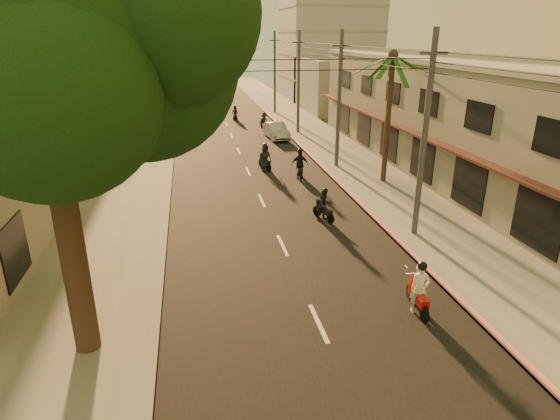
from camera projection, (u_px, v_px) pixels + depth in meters
The scene contains 19 objects.
ground at pixel (337, 364), 13.20m from camera, with size 160.00×160.00×0.00m, color #383023.
road at pixel (248, 171), 31.57m from camera, with size 10.00×140.00×0.02m, color black.
sidewalk_right at pixel (354, 165), 32.87m from camera, with size 5.00×140.00×0.12m, color slate.
sidewalk_left at pixel (133, 177), 30.23m from camera, with size 5.00×140.00×0.12m, color slate.
curb_stripe at pixel (344, 188), 27.84m from camera, with size 0.20×60.00×0.20m, color red.
shophouse_row at pixel (460, 116), 30.90m from camera, with size 8.80×34.20×7.30m.
broadleaf_tree at pixel (56, 45), 11.00m from camera, with size 9.60×8.70×12.10m.
palm_tree at pixel (392, 63), 26.78m from camera, with size 5.00×5.00×8.20m.
utility_poles at pixel (340, 70), 30.35m from camera, with size 1.20×48.26×9.00m.
filler_right at pixel (337, 85), 55.94m from camera, with size 8.00×14.00×6.00m, color #A09C90.
filler_left_near at pixel (70, 113), 41.18m from camera, with size 8.00×14.00×4.40m, color #A09C90.
filler_left_far at pixel (101, 79), 57.25m from camera, with size 8.00×14.00×7.00m, color #A09C90.
scooter_red at pixel (419, 290), 15.42m from camera, with size 0.79×1.90×1.87m.
scooter_mid_a at pixel (324, 206), 23.11m from camera, with size 1.16×1.63×1.67m.
scooter_mid_b at pixel (300, 165), 29.79m from camera, with size 1.20×1.99×1.97m.
scooter_far_a at pixel (265, 158), 31.69m from camera, with size 1.14×1.84×1.85m.
scooter_far_b at pixel (264, 122), 45.00m from camera, with size 1.26×1.70×1.68m.
parked_car at pixel (276, 131), 41.16m from camera, with size 1.84×4.35×1.40m, color #9B9DA3.
scooter_far_c at pixel (235, 114), 49.90m from camera, with size 0.90×1.59×1.57m.
Camera 1 is at (-3.63, -10.31, 8.75)m, focal length 30.00 mm.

